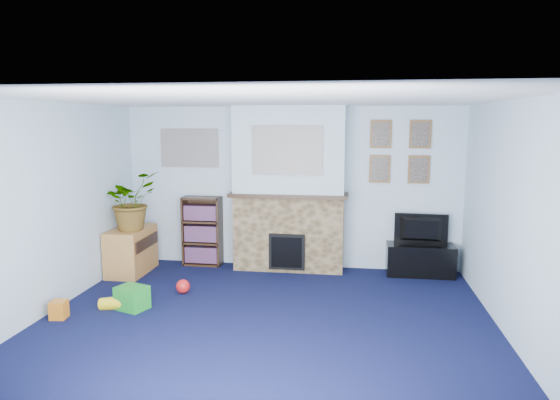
% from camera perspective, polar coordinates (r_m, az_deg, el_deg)
% --- Properties ---
extents(floor, '(5.00, 4.50, 0.01)m').
position_cam_1_polar(floor, '(5.61, -1.76, -13.88)').
color(floor, '#0D1134').
rests_on(floor, ground).
extents(ceiling, '(5.00, 4.50, 0.01)m').
position_cam_1_polar(ceiling, '(5.18, -1.89, 11.42)').
color(ceiling, white).
rests_on(ceiling, wall_back).
extents(wall_back, '(5.00, 0.04, 2.40)m').
position_cam_1_polar(wall_back, '(7.46, 1.22, 1.42)').
color(wall_back, silver).
rests_on(wall_back, ground).
extents(wall_front, '(5.00, 0.04, 2.40)m').
position_cam_1_polar(wall_front, '(3.14, -9.17, -9.27)').
color(wall_front, silver).
rests_on(wall_front, ground).
extents(wall_left, '(0.04, 4.50, 2.40)m').
position_cam_1_polar(wall_left, '(6.21, -25.18, -0.96)').
color(wall_left, silver).
rests_on(wall_left, ground).
extents(wall_right, '(0.04, 4.50, 2.40)m').
position_cam_1_polar(wall_right, '(5.42, 25.20, -2.29)').
color(wall_right, silver).
rests_on(wall_right, ground).
extents(chimney_breast, '(1.72, 0.50, 2.40)m').
position_cam_1_polar(chimney_breast, '(7.26, 1.02, 1.09)').
color(chimney_breast, brown).
rests_on(chimney_breast, ground).
extents(collage_main, '(1.00, 0.03, 0.68)m').
position_cam_1_polar(collage_main, '(7.00, 0.82, 5.69)').
color(collage_main, gray).
rests_on(collage_main, chimney_breast).
extents(collage_left, '(0.90, 0.03, 0.58)m').
position_cam_1_polar(collage_left, '(7.74, -10.30, 5.86)').
color(collage_left, gray).
rests_on(collage_left, wall_back).
extents(portrait_tl, '(0.30, 0.03, 0.40)m').
position_cam_1_polar(portrait_tl, '(7.33, 11.44, 7.39)').
color(portrait_tl, brown).
rests_on(portrait_tl, wall_back).
extents(portrait_tr, '(0.30, 0.03, 0.40)m').
position_cam_1_polar(portrait_tr, '(7.38, 15.74, 7.24)').
color(portrait_tr, brown).
rests_on(portrait_tr, wall_back).
extents(portrait_bl, '(0.30, 0.03, 0.40)m').
position_cam_1_polar(portrait_bl, '(7.36, 11.32, 3.50)').
color(portrait_bl, brown).
rests_on(portrait_bl, wall_back).
extents(portrait_br, '(0.30, 0.03, 0.40)m').
position_cam_1_polar(portrait_br, '(7.41, 15.58, 3.38)').
color(portrait_br, brown).
rests_on(portrait_br, wall_back).
extents(tv_stand, '(0.94, 0.40, 0.45)m').
position_cam_1_polar(tv_stand, '(7.45, 15.72, -6.59)').
color(tv_stand, black).
rests_on(tv_stand, ground).
extents(television, '(0.75, 0.14, 0.43)m').
position_cam_1_polar(television, '(7.37, 15.85, -3.26)').
color(television, black).
rests_on(television, tv_stand).
extents(bookshelf, '(0.58, 0.28, 1.05)m').
position_cam_1_polar(bookshelf, '(7.73, -8.85, -3.69)').
color(bookshelf, '#311E11').
rests_on(bookshelf, ground).
extents(sideboard, '(0.47, 0.84, 0.66)m').
position_cam_1_polar(sideboard, '(7.57, -16.63, -5.39)').
color(sideboard, '#B77A3A').
rests_on(sideboard, ground).
extents(potted_plant, '(0.86, 0.91, 0.82)m').
position_cam_1_polar(potted_plant, '(7.37, -16.69, -0.10)').
color(potted_plant, '#26661E').
rests_on(potted_plant, sideboard).
extents(mantel_clock, '(0.11, 0.06, 0.15)m').
position_cam_1_polar(mantel_clock, '(7.21, 0.93, 1.32)').
color(mantel_clock, gold).
rests_on(mantel_clock, chimney_breast).
extents(mantel_candle, '(0.05, 0.05, 0.16)m').
position_cam_1_polar(mantel_candle, '(7.18, 3.64, 1.35)').
color(mantel_candle, '#B2BFC6').
rests_on(mantel_candle, chimney_breast).
extents(mantel_teddy, '(0.13, 0.13, 0.13)m').
position_cam_1_polar(mantel_teddy, '(7.32, -3.70, 1.37)').
color(mantel_teddy, gray).
rests_on(mantel_teddy, chimney_breast).
extents(mantel_can, '(0.06, 0.06, 0.12)m').
position_cam_1_polar(mantel_can, '(7.16, 6.38, 1.13)').
color(mantel_can, orange).
rests_on(mantel_can, chimney_breast).
extents(green_crate, '(0.41, 0.37, 0.27)m').
position_cam_1_polar(green_crate, '(6.20, -16.55, -10.62)').
color(green_crate, '#198C26').
rests_on(green_crate, ground).
extents(toy_ball, '(0.18, 0.18, 0.18)m').
position_cam_1_polar(toy_ball, '(6.60, -11.03, -9.67)').
color(toy_ball, red).
rests_on(toy_ball, ground).
extents(toy_block, '(0.19, 0.19, 0.20)m').
position_cam_1_polar(toy_block, '(6.21, -23.96, -11.30)').
color(toy_block, orange).
rests_on(toy_block, ground).
extents(toy_tube, '(0.34, 0.15, 0.20)m').
position_cam_1_polar(toy_tube, '(6.28, -18.45, -11.13)').
color(toy_tube, yellow).
rests_on(toy_tube, ground).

